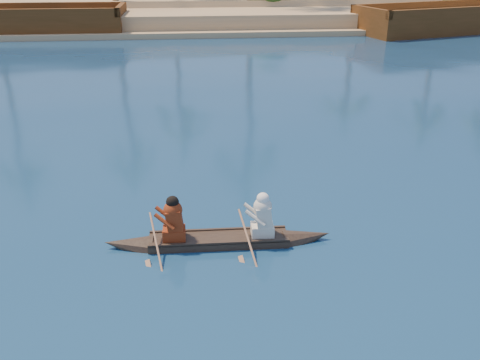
{
  "coord_description": "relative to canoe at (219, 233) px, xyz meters",
  "views": [
    {
      "loc": [
        3.61,
        -13.3,
        5.52
      ],
      "look_at": [
        4.69,
        -2.42,
        0.71
      ],
      "focal_mm": 40.0,
      "sensor_mm": 36.0,
      "label": 1
    }
  ],
  "objects": [
    {
      "name": "barge_mid",
      "position": [
        -11.3,
        28.65,
        0.54
      ],
      "size": [
        13.42,
        4.5,
        2.24
      ],
      "rotation": [
        0.0,
        0.0,
        -0.0
      ],
      "color": "#5E3114",
      "rests_on": "ground"
    },
    {
      "name": "ground",
      "position": [
        -4.11,
        3.95,
        -0.24
      ],
      "size": [
        160.0,
        160.0,
        0.0
      ],
      "primitive_type": "plane",
      "color": "#0A2246",
      "rests_on": "ground"
    },
    {
      "name": "canoe",
      "position": [
        0.0,
        0.0,
        0.0
      ],
      "size": [
        4.56,
        0.68,
        1.25
      ],
      "rotation": [
        0.0,
        0.0,
        -0.02
      ],
      "color": "#3D2F21",
      "rests_on": "ground"
    },
    {
      "name": "barge_right",
      "position": [
        17.65,
        27.63,
        0.51
      ],
      "size": [
        13.66,
        7.78,
        2.16
      ],
      "rotation": [
        0.0,
        0.0,
        0.28
      ],
      "color": "#5E3114",
      "rests_on": "ground"
    },
    {
      "name": "shrub_cluster",
      "position": [
        -4.11,
        35.45,
        0.96
      ],
      "size": [
        100.0,
        6.0,
        2.4
      ],
      "primitive_type": null,
      "color": "black",
      "rests_on": "ground"
    }
  ]
}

